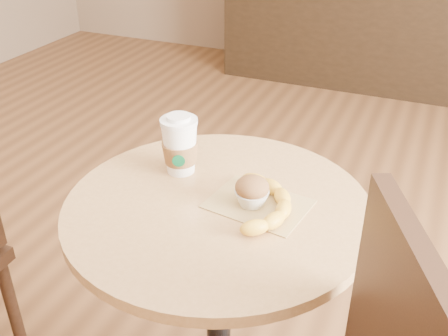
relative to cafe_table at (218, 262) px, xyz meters
name	(u,v)px	position (x,y,z in m)	size (l,w,h in m)	color
cafe_table	(218,262)	(0.00, 0.00, 0.00)	(0.78, 0.78, 0.75)	black
service_counter	(375,15)	(-0.07, 3.08, -0.04)	(2.30, 0.65, 1.04)	black
kraft_bag	(258,204)	(0.10, 0.03, 0.19)	(0.24, 0.18, 0.00)	#A4864F
coffee_cup	(180,147)	(-0.16, 0.11, 0.27)	(0.10, 0.10, 0.17)	white
muffin	(252,191)	(0.08, 0.02, 0.23)	(0.09, 0.09, 0.08)	silver
banana	(262,204)	(0.11, 0.01, 0.21)	(0.18, 0.27, 0.04)	gold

